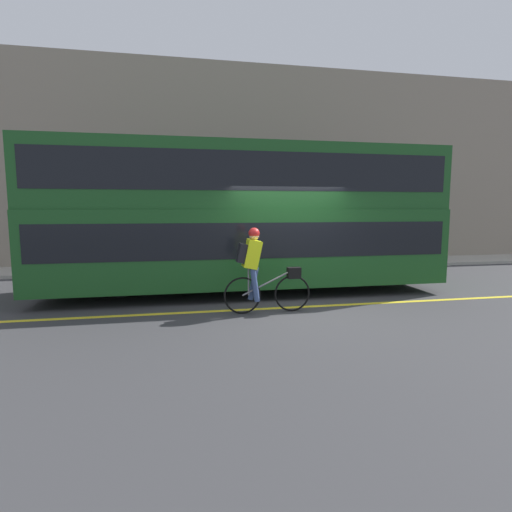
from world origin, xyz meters
name	(u,v)px	position (x,y,z in m)	size (l,w,h in m)	color
ground_plane	(298,309)	(0.00, 0.00, 0.00)	(80.00, 80.00, 0.00)	#38383A
road_center_line	(296,307)	(0.00, 0.12, 0.00)	(50.00, 0.14, 0.01)	yellow
sidewalk_curb	(248,266)	(0.00, 5.85, 0.05)	(60.00, 1.90, 0.10)	#A8A399
building_facade	(242,166)	(0.00, 6.94, 3.56)	(60.00, 0.30, 7.12)	gray
bus	(243,213)	(-0.81, 1.88, 1.93)	(9.38, 2.48, 3.48)	black
cyclist_on_bike	(259,268)	(-0.85, -0.17, 0.90)	(1.72, 0.32, 1.67)	black
trash_bin	(235,253)	(-0.46, 5.75, 0.54)	(0.51, 0.51, 0.87)	#515156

